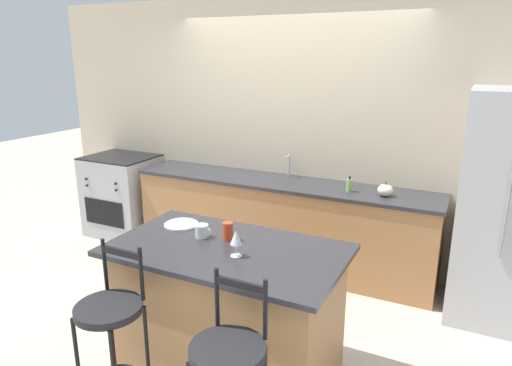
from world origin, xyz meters
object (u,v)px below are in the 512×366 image
Objects in this scene: wine_glass at (236,238)px; soap_bottle at (349,185)px; dinner_plate at (181,224)px; tumbler_cup at (228,231)px; oven_range at (123,195)px; bar_stool_near at (111,326)px; pumpkin_decoration at (385,190)px; coffee_mug at (202,231)px.

soap_bottle is (0.26, 1.70, -0.06)m from wine_glass.
dinner_plate is 1.47× the size of wine_glass.
tumbler_cup is 1.56m from soap_bottle.
dinner_plate is at bearing 169.28° from tumbler_cup.
dinner_plate is at bearing -37.17° from oven_range.
soap_bottle reaches higher than dinner_plate.
tumbler_cup reaches higher than oven_range.
bar_stool_near reaches higher than soap_bottle.
wine_glass is 1.24× the size of pumpkin_decoration.
coffee_mug is at bearing -35.87° from oven_range.
dinner_plate is 0.46m from tumbler_cup.
pumpkin_decoration is (3.09, -0.01, 0.48)m from oven_range.
bar_stool_near is (1.98, -2.29, 0.11)m from oven_range.
wine_glass is 1.19× the size of soap_bottle.
oven_range is 3.13m from pumpkin_decoration.
tumbler_cup is (0.45, -0.08, 0.05)m from dinner_plate.
soap_bottle is at bearing 70.99° from bar_stool_near.
bar_stool_near is at bearing -114.12° from tumbler_cup.
dinner_plate is 0.69m from wine_glass.
wine_glass is 1.80m from pumpkin_decoration.
soap_bottle reaches higher than tumbler_cup.
wine_glass is at bearing -24.99° from dinner_plate.
soap_bottle is at bearing 58.03° from dinner_plate.
tumbler_cup is at bearing 12.30° from coffee_mug.
soap_bottle is at bearing -179.55° from pumpkin_decoration.
bar_stool_near is 4.23× the size of dinner_plate.
bar_stool_near reaches higher than coffee_mug.
tumbler_cup is at bearing -33.00° from oven_range.
bar_stool_near is 0.93m from dinner_plate.
oven_range is at bearing 145.55° from wine_glass.
pumpkin_decoration is 0.95× the size of soap_bottle.
pumpkin_decoration is (0.76, 1.50, -0.01)m from tumbler_cup.
dinner_plate is 1.86m from pumpkin_decoration.
bar_stool_near is 0.89m from wine_glass.
coffee_mug is at bearing -25.24° from dinner_plate.
wine_glass is 1.36× the size of tumbler_cup.
bar_stool_near reaches higher than dinner_plate.
wine_glass is at bearing -24.81° from coffee_mug.
wine_glass is 0.28m from tumbler_cup.
soap_bottle is at bearing 81.30° from wine_glass.
pumpkin_decoration is 0.32m from soap_bottle.
soap_bottle reaches higher than pumpkin_decoration.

